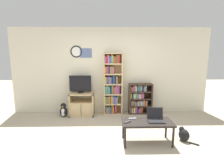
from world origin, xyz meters
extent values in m
plane|color=#BCAD93|center=(0.00, 0.00, 0.00)|extent=(18.00, 18.00, 0.00)
cube|color=beige|center=(0.00, 2.00, 1.30)|extent=(6.01, 0.06, 2.60)
torus|color=black|center=(-1.02, 1.95, 1.89)|extent=(0.35, 0.04, 0.35)
cylinder|color=white|center=(-1.02, 1.95, 1.89)|extent=(0.29, 0.02, 0.29)
cube|color=silver|center=(-0.73, 1.96, 1.85)|extent=(0.39, 0.01, 0.30)
cube|color=slate|center=(-0.73, 1.95, 1.85)|extent=(0.35, 0.02, 0.28)
cube|color=tan|center=(-1.19, 1.71, 0.34)|extent=(0.04, 0.47, 0.68)
cube|color=tan|center=(-0.52, 1.71, 0.34)|extent=(0.04, 0.47, 0.68)
cube|color=tan|center=(-0.85, 1.71, 0.66)|extent=(0.70, 0.47, 0.04)
cube|color=tan|center=(-0.85, 1.71, 0.02)|extent=(0.70, 0.47, 0.04)
cube|color=tan|center=(-0.85, 1.71, 0.41)|extent=(0.63, 0.43, 0.04)
cube|color=tan|center=(-1.01, 1.49, 0.22)|extent=(0.30, 0.02, 0.37)
cube|color=tan|center=(-0.70, 1.49, 0.22)|extent=(0.30, 0.02, 0.37)
cylinder|color=black|center=(-0.89, 1.73, 0.70)|extent=(0.18, 0.18, 0.04)
cube|color=black|center=(-0.89, 1.73, 0.96)|extent=(0.64, 0.05, 0.47)
cube|color=black|center=(-0.89, 1.70, 0.96)|extent=(0.60, 0.01, 0.44)
cube|color=tan|center=(-0.19, 1.79, 0.93)|extent=(0.04, 0.30, 1.85)
cube|color=tan|center=(0.34, 1.79, 0.93)|extent=(0.04, 0.30, 1.85)
cube|color=tan|center=(0.08, 1.94, 0.93)|extent=(0.56, 0.02, 1.85)
cube|color=tan|center=(0.08, 1.79, 0.02)|extent=(0.49, 0.27, 0.04)
cube|color=tan|center=(0.08, 1.79, 0.32)|extent=(0.49, 0.27, 0.04)
cube|color=tan|center=(0.08, 1.79, 0.62)|extent=(0.49, 0.27, 0.04)
cube|color=tan|center=(0.08, 1.79, 0.93)|extent=(0.49, 0.27, 0.04)
cube|color=tan|center=(0.08, 1.79, 1.23)|extent=(0.49, 0.27, 0.04)
cube|color=tan|center=(0.08, 1.79, 1.53)|extent=(0.49, 0.27, 0.04)
cube|color=tan|center=(0.08, 1.79, 1.84)|extent=(0.49, 0.27, 0.04)
cube|color=#93704C|center=(-0.14, 1.81, 0.15)|extent=(0.04, 0.19, 0.22)
cube|color=#759EB7|center=(-0.11, 1.80, 0.13)|extent=(0.02, 0.24, 0.19)
cube|color=#B75B70|center=(-0.08, 1.80, 0.14)|extent=(0.03, 0.24, 0.20)
cube|color=orange|center=(-0.06, 1.81, 0.13)|extent=(0.02, 0.21, 0.19)
cube|color=#388947|center=(-0.03, 1.80, 0.15)|extent=(0.02, 0.24, 0.23)
cube|color=#2856A8|center=(0.00, 1.80, 0.13)|extent=(0.04, 0.23, 0.20)
cube|color=orange|center=(0.05, 1.81, 0.16)|extent=(0.04, 0.19, 0.26)
cube|color=orange|center=(0.09, 1.80, 0.15)|extent=(0.03, 0.24, 0.23)
cube|color=#232328|center=(0.12, 1.81, 0.14)|extent=(0.03, 0.20, 0.20)
cube|color=#9E4293|center=(0.15, 1.80, 0.16)|extent=(0.03, 0.23, 0.25)
cube|color=red|center=(0.18, 1.80, 0.16)|extent=(0.02, 0.22, 0.24)
cube|color=gold|center=(-0.15, 1.81, 0.45)|extent=(0.03, 0.21, 0.22)
cube|color=#388947|center=(-0.11, 1.80, 0.45)|extent=(0.04, 0.23, 0.22)
cube|color=#B75B70|center=(-0.07, 1.81, 0.45)|extent=(0.04, 0.20, 0.22)
cube|color=gold|center=(-0.04, 1.80, 0.45)|extent=(0.02, 0.25, 0.22)
cube|color=#232328|center=(-0.01, 1.80, 0.46)|extent=(0.02, 0.23, 0.25)
cube|color=orange|center=(0.02, 1.81, 0.45)|extent=(0.04, 0.21, 0.23)
cube|color=#759EB7|center=(0.06, 1.81, 0.46)|extent=(0.02, 0.22, 0.25)
cube|color=#B75B70|center=(0.09, 1.81, 0.44)|extent=(0.03, 0.22, 0.21)
cube|color=#2856A8|center=(0.13, 1.80, 0.46)|extent=(0.04, 0.24, 0.25)
cube|color=#B75B70|center=(0.17, 1.80, 0.43)|extent=(0.03, 0.24, 0.19)
cube|color=#5B9389|center=(0.20, 1.80, 0.45)|extent=(0.02, 0.23, 0.22)
cube|color=#759EB7|center=(-0.15, 1.81, 0.76)|extent=(0.03, 0.21, 0.23)
cube|color=#5B9389|center=(-0.12, 1.80, 0.76)|extent=(0.03, 0.25, 0.24)
cube|color=#388947|center=(-0.09, 1.81, 0.77)|extent=(0.04, 0.19, 0.26)
cube|color=#5B9389|center=(-0.05, 1.81, 0.75)|extent=(0.04, 0.22, 0.22)
cube|color=#2856A8|center=(-0.01, 1.81, 0.75)|extent=(0.02, 0.19, 0.22)
cube|color=#232328|center=(0.01, 1.81, 0.75)|extent=(0.03, 0.21, 0.22)
cube|color=#388947|center=(0.05, 1.80, 0.76)|extent=(0.04, 0.24, 0.24)
cube|color=red|center=(0.09, 1.80, 0.76)|extent=(0.03, 0.24, 0.23)
cube|color=#B75B70|center=(0.13, 1.81, 0.74)|extent=(0.04, 0.19, 0.20)
cube|color=#B75B70|center=(0.17, 1.81, 0.77)|extent=(0.04, 0.20, 0.25)
cube|color=#9E4293|center=(0.21, 1.80, 0.76)|extent=(0.03, 0.23, 0.23)
cube|color=#9E4293|center=(0.25, 1.81, 0.77)|extent=(0.03, 0.22, 0.26)
cube|color=gold|center=(-0.14, 1.80, 1.05)|extent=(0.03, 0.24, 0.21)
cube|color=#93704C|center=(-0.11, 1.81, 1.04)|extent=(0.02, 0.20, 0.20)
cube|color=#2856A8|center=(-0.08, 1.81, 1.04)|extent=(0.04, 0.22, 0.20)
cube|color=#9E4293|center=(-0.04, 1.80, 1.07)|extent=(0.02, 0.25, 0.25)
cube|color=#93704C|center=(-0.01, 1.80, 1.04)|extent=(0.03, 0.24, 0.20)
cube|color=#2856A8|center=(0.03, 1.81, 1.05)|extent=(0.03, 0.19, 0.22)
cube|color=#232328|center=(0.07, 1.81, 1.07)|extent=(0.03, 0.21, 0.25)
cube|color=#2856A8|center=(0.10, 1.80, 1.07)|extent=(0.03, 0.24, 0.25)
cube|color=#232328|center=(0.14, 1.81, 1.04)|extent=(0.04, 0.19, 0.19)
cube|color=#93704C|center=(0.19, 1.80, 1.05)|extent=(0.04, 0.23, 0.22)
cube|color=orange|center=(-0.14, 1.80, 1.35)|extent=(0.04, 0.22, 0.20)
cube|color=#B75B70|center=(-0.11, 1.81, 1.35)|extent=(0.02, 0.20, 0.20)
cube|color=#9E4293|center=(-0.08, 1.81, 1.36)|extent=(0.04, 0.21, 0.22)
cube|color=#232328|center=(-0.04, 1.80, 1.35)|extent=(0.03, 0.24, 0.21)
cube|color=#93704C|center=(0.00, 1.80, 1.35)|extent=(0.03, 0.25, 0.20)
cube|color=#93704C|center=(0.04, 1.81, 1.35)|extent=(0.04, 0.21, 0.20)
cube|color=#B75B70|center=(0.08, 1.81, 1.35)|extent=(0.04, 0.20, 0.21)
cube|color=#9E4293|center=(-0.14, 1.80, 1.65)|extent=(0.04, 0.24, 0.19)
cube|color=red|center=(-0.10, 1.81, 1.67)|extent=(0.04, 0.20, 0.23)
cube|color=#B75B70|center=(-0.06, 1.80, 1.67)|extent=(0.04, 0.24, 0.24)
cube|color=#2856A8|center=(-0.02, 1.80, 1.65)|extent=(0.03, 0.23, 0.19)
cube|color=#2856A8|center=(0.01, 1.80, 1.66)|extent=(0.03, 0.24, 0.21)
cube|color=orange|center=(0.05, 1.81, 1.68)|extent=(0.04, 0.21, 0.26)
cube|color=#388947|center=(0.09, 1.80, 1.65)|extent=(0.03, 0.22, 0.20)
cube|color=#93704C|center=(0.12, 1.81, 1.65)|extent=(0.02, 0.21, 0.19)
cube|color=red|center=(0.15, 1.80, 1.65)|extent=(0.03, 0.23, 0.20)
cube|color=orange|center=(0.18, 1.81, 1.67)|extent=(0.02, 0.19, 0.24)
cube|color=#388947|center=(0.21, 1.80, 1.67)|extent=(0.02, 0.23, 0.24)
cube|color=red|center=(0.23, 1.80, 1.67)|extent=(0.03, 0.24, 0.24)
cube|color=red|center=(0.27, 1.81, 1.67)|extent=(0.03, 0.21, 0.24)
cube|color=#3D281E|center=(0.58, 1.81, 0.47)|extent=(0.04, 0.27, 0.93)
cube|color=#3D281E|center=(1.25, 1.81, 0.47)|extent=(0.04, 0.27, 0.93)
cube|color=#3D281E|center=(0.92, 1.94, 0.47)|extent=(0.71, 0.02, 0.93)
cube|color=#3D281E|center=(0.92, 1.81, 0.02)|extent=(0.63, 0.23, 0.04)
cube|color=#3D281E|center=(0.92, 1.81, 0.24)|extent=(0.63, 0.23, 0.04)
cube|color=#3D281E|center=(0.92, 1.81, 0.47)|extent=(0.63, 0.23, 0.04)
cube|color=#3D281E|center=(0.92, 1.81, 0.69)|extent=(0.63, 0.23, 0.04)
cube|color=#3D281E|center=(0.92, 1.81, 0.91)|extent=(0.63, 0.23, 0.04)
cube|color=#93704C|center=(0.62, 1.82, 0.12)|extent=(0.03, 0.18, 0.16)
cube|color=#2856A8|center=(0.64, 1.82, 0.11)|extent=(0.02, 0.19, 0.15)
cube|color=gold|center=(0.67, 1.82, 0.12)|extent=(0.03, 0.21, 0.16)
cube|color=#232328|center=(0.70, 1.82, 0.12)|extent=(0.02, 0.18, 0.17)
cube|color=white|center=(0.73, 1.82, 0.12)|extent=(0.03, 0.20, 0.17)
cube|color=gold|center=(0.76, 1.83, 0.12)|extent=(0.02, 0.16, 0.17)
cube|color=#9E4293|center=(0.79, 1.82, 0.12)|extent=(0.04, 0.21, 0.18)
cube|color=#232328|center=(0.83, 1.83, 0.13)|extent=(0.03, 0.17, 0.18)
cube|color=#9E4293|center=(0.87, 1.82, 0.11)|extent=(0.04, 0.21, 0.14)
cube|color=#93704C|center=(0.91, 1.83, 0.11)|extent=(0.02, 0.17, 0.15)
cube|color=#388947|center=(0.94, 1.83, 0.12)|extent=(0.03, 0.17, 0.17)
cube|color=red|center=(0.97, 1.83, 0.11)|extent=(0.04, 0.16, 0.16)
cube|color=#232328|center=(0.62, 1.83, 0.34)|extent=(0.03, 0.17, 0.17)
cube|color=#93704C|center=(0.65, 1.82, 0.34)|extent=(0.03, 0.19, 0.16)
cube|color=#5B9389|center=(0.68, 1.82, 0.34)|extent=(0.02, 0.19, 0.16)
cube|color=red|center=(0.72, 1.82, 0.34)|extent=(0.04, 0.18, 0.16)
cube|color=#388947|center=(0.76, 1.82, 0.33)|extent=(0.04, 0.19, 0.13)
cube|color=#2856A8|center=(0.79, 1.82, 0.33)|extent=(0.02, 0.20, 0.14)
cube|color=#232328|center=(0.81, 1.82, 0.35)|extent=(0.02, 0.18, 0.18)
cube|color=white|center=(0.83, 1.82, 0.33)|extent=(0.02, 0.20, 0.14)
cube|color=orange|center=(0.85, 1.82, 0.34)|extent=(0.02, 0.18, 0.15)
cube|color=#93704C|center=(0.87, 1.82, 0.34)|extent=(0.02, 0.19, 0.16)
cube|color=#9E4293|center=(0.90, 1.82, 0.35)|extent=(0.03, 0.19, 0.18)
cube|color=white|center=(0.93, 1.82, 0.33)|extent=(0.02, 0.20, 0.13)
cube|color=#5B9389|center=(0.96, 1.83, 0.34)|extent=(0.03, 0.18, 0.15)
cube|color=#759EB7|center=(0.99, 1.83, 0.33)|extent=(0.03, 0.17, 0.15)
cube|color=orange|center=(1.03, 1.82, 0.35)|extent=(0.03, 0.19, 0.17)
cube|color=red|center=(1.06, 1.82, 0.33)|extent=(0.04, 0.19, 0.14)
cube|color=#5B9389|center=(1.10, 1.82, 0.34)|extent=(0.03, 0.21, 0.16)
cube|color=gold|center=(0.62, 1.83, 0.56)|extent=(0.04, 0.17, 0.15)
cube|color=#232328|center=(0.66, 1.83, 0.56)|extent=(0.03, 0.17, 0.15)
cube|color=#5B9389|center=(0.70, 1.83, 0.56)|extent=(0.03, 0.17, 0.15)
cube|color=white|center=(0.74, 1.83, 0.56)|extent=(0.04, 0.17, 0.15)
cube|color=#388947|center=(0.78, 1.82, 0.57)|extent=(0.04, 0.20, 0.17)
cube|color=#B75B70|center=(0.83, 1.82, 0.56)|extent=(0.04, 0.18, 0.14)
cube|color=#5B9389|center=(0.87, 1.82, 0.57)|extent=(0.04, 0.18, 0.16)
cube|color=white|center=(0.90, 1.82, 0.55)|extent=(0.02, 0.19, 0.14)
cube|color=#B75B70|center=(0.93, 1.82, 0.56)|extent=(0.02, 0.19, 0.15)
cube|color=#9E4293|center=(0.96, 1.83, 0.57)|extent=(0.04, 0.17, 0.18)
cube|color=#B75B70|center=(1.00, 1.82, 0.56)|extent=(0.03, 0.18, 0.15)
cube|color=#232328|center=(0.61, 1.82, 0.79)|extent=(0.02, 0.18, 0.16)
cube|color=gold|center=(0.64, 1.82, 0.77)|extent=(0.03, 0.18, 0.13)
cube|color=#9E4293|center=(0.67, 1.82, 0.78)|extent=(0.03, 0.21, 0.14)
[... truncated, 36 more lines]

